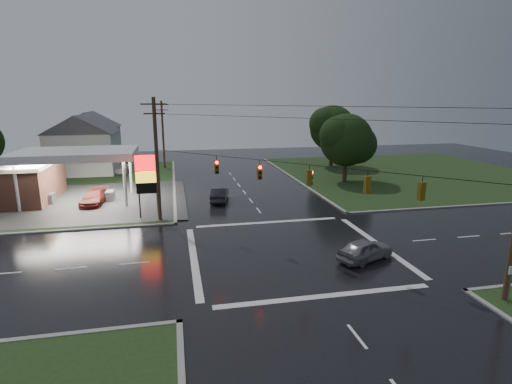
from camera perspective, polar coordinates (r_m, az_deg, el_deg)
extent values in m
plane|color=black|center=(29.64, 4.90, -8.36)|extent=(120.00, 120.00, 0.00)
cube|color=#1C3116|center=(56.40, -30.06, 0.37)|extent=(36.00, 36.00, 0.08)
cube|color=#1C3116|center=(63.39, 20.96, 2.54)|extent=(36.00, 36.00, 0.08)
cube|color=#2D2D2D|center=(47.19, -26.09, -1.34)|extent=(26.00, 18.00, 0.02)
cylinder|color=silver|center=(44.77, -31.02, 0.54)|extent=(0.30, 0.30, 5.00)
cylinder|color=silver|center=(42.49, -18.22, 1.20)|extent=(0.30, 0.30, 5.00)
cylinder|color=silver|center=(50.36, -28.86, 2.02)|extent=(0.30, 0.30, 5.00)
cylinder|color=silver|center=(48.35, -17.48, 2.66)|extent=(0.30, 0.30, 5.00)
cube|color=silver|center=(45.81, -24.31, 4.96)|extent=(12.00, 8.00, 0.80)
cube|color=white|center=(45.87, -24.26, 4.44)|extent=(11.40, 7.40, 0.04)
cube|color=#59595E|center=(47.35, -27.31, -0.85)|extent=(0.80, 1.60, 1.10)
cube|color=#59595E|center=(46.08, -20.12, -0.53)|extent=(0.80, 1.60, 1.10)
cylinder|color=#59595E|center=(37.83, -16.43, 0.67)|extent=(0.16, 0.16, 6.00)
cylinder|color=#59595E|center=(37.73, -14.01, 0.79)|extent=(0.16, 0.16, 6.00)
cube|color=#F90D10|center=(37.37, -15.42, 4.02)|extent=(2.00, 0.35, 1.40)
cube|color=gold|center=(37.59, -15.30, 2.07)|extent=(2.00, 0.35, 1.00)
cube|color=black|center=(37.79, -15.21, 0.58)|extent=(2.00, 0.35, 1.00)
cylinder|color=#382619|center=(36.29, -13.97, 4.33)|extent=(0.32, 0.32, 11.00)
cube|color=#382619|center=(35.88, -14.41, 12.07)|extent=(2.20, 0.12, 0.12)
cube|color=#382619|center=(35.91, -14.34, 10.80)|extent=(1.80, 0.12, 0.12)
cylinder|color=#382619|center=(64.62, -13.14, 7.93)|extent=(0.32, 0.32, 10.50)
cube|color=#382619|center=(64.38, -13.36, 12.05)|extent=(2.20, 0.12, 0.12)
cube|color=#382619|center=(64.39, -13.32, 11.34)|extent=(1.80, 0.12, 0.12)
cube|color=#59470C|center=(31.73, -5.64, 3.59)|extent=(0.34, 0.34, 1.10)
cylinder|color=#FF0C07|center=(31.47, -5.62, 4.21)|extent=(0.22, 0.08, 0.22)
cube|color=#59470C|center=(29.40, 0.50, 2.88)|extent=(0.34, 0.34, 1.10)
cylinder|color=#FF0C07|center=(29.14, 0.59, 3.55)|extent=(0.22, 0.08, 0.22)
cube|color=#59470C|center=(27.47, 7.60, 2.02)|extent=(0.34, 0.34, 1.10)
cylinder|color=#FF0C07|center=(27.47, 8.02, 2.81)|extent=(0.08, 0.22, 0.22)
cube|color=#59470C|center=(26.03, 15.61, 1.02)|extent=(0.34, 0.34, 1.10)
cylinder|color=#FF0C07|center=(26.13, 15.46, 1.92)|extent=(0.22, 0.08, 0.22)
cube|color=#59470C|center=(25.28, 22.56, 0.12)|extent=(0.34, 0.34, 1.10)
cylinder|color=#FF0C07|center=(25.36, 22.39, 1.06)|extent=(0.22, 0.08, 0.22)
cube|color=silver|center=(64.17, -23.41, 5.13)|extent=(9.00, 8.00, 6.00)
cube|color=gray|center=(63.69, -18.53, 3.11)|extent=(1.60, 4.80, 0.80)
cube|color=silver|center=(76.06, -22.41, 6.34)|extent=(9.00, 8.00, 6.00)
cube|color=gray|center=(75.59, -18.28, 4.64)|extent=(1.60, 4.80, 0.80)
cylinder|color=black|center=(53.80, 12.62, 4.01)|extent=(0.56, 0.56, 5.04)
sphere|color=black|center=(53.41, 12.78, 7.25)|extent=(6.80, 6.80, 6.80)
sphere|color=black|center=(54.47, 14.26, 6.61)|extent=(5.10, 5.10, 5.10)
sphere|color=black|center=(52.43, 11.64, 7.98)|extent=(4.76, 4.76, 4.76)
cylinder|color=black|center=(65.85, 10.75, 5.99)|extent=(0.56, 0.56, 5.60)
sphere|color=black|center=(65.51, 10.88, 8.94)|extent=(7.20, 7.20, 7.20)
sphere|color=black|center=(66.55, 12.20, 8.34)|extent=(5.40, 5.40, 5.40)
sphere|color=black|center=(64.55, 9.85, 9.64)|extent=(5.04, 5.04, 5.04)
imported|color=black|center=(43.20, -5.24, -0.34)|extent=(2.56, 4.88, 1.53)
imported|color=slate|center=(28.74, 15.34, -7.93)|extent=(4.71, 3.35, 1.49)
imported|color=maroon|center=(45.04, -22.07, -0.74)|extent=(2.63, 5.32, 1.49)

